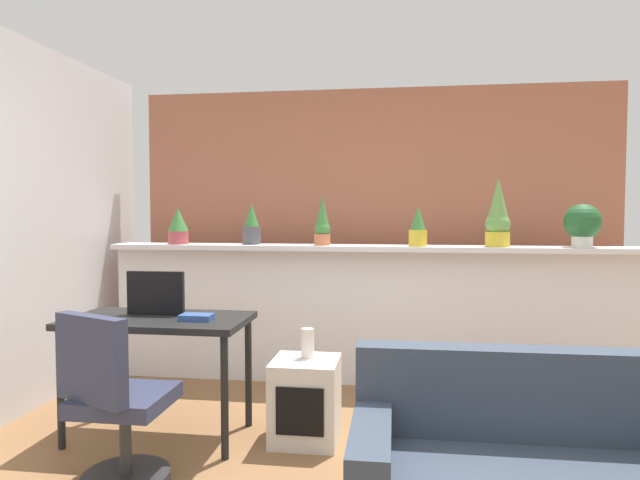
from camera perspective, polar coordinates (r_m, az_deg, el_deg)
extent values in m
cube|color=silver|center=(4.60, 5.07, -7.81)|extent=(4.25, 0.16, 1.09)
cube|color=silver|center=(4.49, 5.07, -0.81)|extent=(4.25, 0.34, 0.04)
cube|color=#AD664C|center=(5.12, 5.46, 1.22)|extent=(4.25, 0.10, 2.50)
cylinder|color=#B7474C|center=(4.81, -14.23, 0.24)|extent=(0.17, 0.17, 0.11)
cone|color=#3D843D|center=(4.81, -14.25, 2.04)|extent=(0.17, 0.17, 0.19)
cylinder|color=#4C4C51|center=(4.67, -6.97, 0.47)|extent=(0.15, 0.15, 0.15)
cone|color=#3D843D|center=(4.66, -6.99, 2.57)|extent=(0.12, 0.12, 0.19)
cylinder|color=#C66B42|center=(4.50, 0.25, 0.05)|extent=(0.13, 0.13, 0.09)
sphere|color=#3D843D|center=(4.50, 0.25, 1.11)|extent=(0.13, 0.13, 0.13)
cone|color=#3D843D|center=(4.49, 0.25, 2.98)|extent=(0.11, 0.11, 0.24)
cylinder|color=gold|center=(4.44, 9.93, 0.20)|extent=(0.14, 0.14, 0.13)
cone|color=#3D843D|center=(4.44, 9.95, 2.24)|extent=(0.12, 0.12, 0.19)
cylinder|color=gold|center=(4.54, 17.62, 0.09)|extent=(0.18, 0.18, 0.11)
sphere|color=#669E4C|center=(4.54, 17.64, 1.52)|extent=(0.19, 0.19, 0.19)
cone|color=#669E4C|center=(4.54, 17.68, 4.04)|extent=(0.16, 0.16, 0.32)
cylinder|color=silver|center=(4.71, 25.12, -0.10)|extent=(0.15, 0.15, 0.09)
sphere|color=#235B2D|center=(4.71, 25.16, 1.70)|extent=(0.27, 0.27, 0.27)
cylinder|color=black|center=(3.73, -24.89, -13.62)|extent=(0.04, 0.04, 0.71)
cylinder|color=black|center=(3.32, -9.69, -15.51)|extent=(0.04, 0.04, 0.71)
cylinder|color=black|center=(4.15, -21.04, -11.89)|extent=(0.04, 0.04, 0.71)
cylinder|color=black|center=(3.77, -7.30, -13.20)|extent=(0.04, 0.04, 0.71)
cube|color=black|center=(3.62, -16.13, -7.87)|extent=(1.10, 0.60, 0.04)
cube|color=black|center=(3.69, -16.38, -5.20)|extent=(0.37, 0.04, 0.27)
cylinder|color=#262628|center=(3.26, -19.12, -22.05)|extent=(0.44, 0.44, 0.07)
cylinder|color=#333333|center=(3.18, -19.18, -18.69)|extent=(0.06, 0.06, 0.34)
cube|color=#2D334C|center=(3.11, -19.25, -15.08)|extent=(0.44, 0.44, 0.08)
cube|color=#2D334C|center=(2.93, -22.26, -11.18)|extent=(0.43, 0.24, 0.42)
cube|color=silver|center=(3.56, -1.48, -15.96)|extent=(0.40, 0.40, 0.50)
cube|color=black|center=(3.38, -2.04, -16.99)|extent=(0.28, 0.04, 0.28)
cylinder|color=silver|center=(3.50, -1.27, -10.45)|extent=(0.08, 0.08, 0.18)
cube|color=#2D4C8C|center=(3.46, -12.45, -7.68)|extent=(0.19, 0.12, 0.04)
cube|color=#333D4C|center=(2.72, 20.91, -14.39)|extent=(1.56, 0.18, 0.40)
cube|color=#333D4C|center=(2.41, 5.25, -19.54)|extent=(0.17, 0.76, 0.16)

